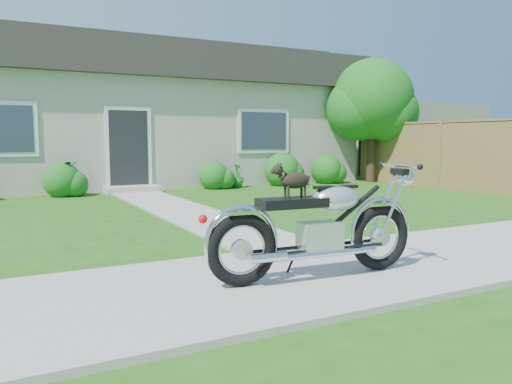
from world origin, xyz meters
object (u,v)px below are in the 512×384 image
fence (440,154)px  potted_plant_right (237,175)px  tree_near (377,103)px  potted_plant_left (61,179)px  motorcycle_with_dog (320,226)px  house (152,114)px  tree_far (367,102)px

fence → potted_plant_right: fence is taller
tree_near → potted_plant_right: tree_near is taller
fence → potted_plant_left: fence is taller
tree_near → motorcycle_with_dog: 11.73m
potted_plant_left → fence: bearing=-16.4°
tree_near → potted_plant_left: tree_near is taller
house → fence: bearing=-44.7°
fence → motorcycle_with_dog: (-8.17, -5.97, -0.41)m
motorcycle_with_dog → tree_far: bearing=53.1°
house → tree_near: (6.10, -3.84, 0.32)m
tree_far → motorcycle_with_dog: bearing=-131.7°
tree_far → motorcycle_with_dog: 14.25m
fence → tree_near: 2.87m
tree_near → tree_far: tree_far is taller
house → potted_plant_right: (1.42, -3.44, -1.80)m
house → tree_near: bearing=-32.2°
house → potted_plant_left: size_ratio=15.06×
potted_plant_left → potted_plant_right: bearing=0.0°
fence → motorcycle_with_dog: bearing=-143.8°
potted_plant_left → motorcycle_with_dog: (1.35, -8.77, 0.12)m
tree_near → potted_plant_right: size_ratio=5.43×
house → potted_plant_left: bearing=-133.1°
fence → tree_far: bearing=75.3°
tree_far → potted_plant_right: tree_far is taller
motorcycle_with_dog → tree_near: bearing=51.2°
house → potted_plant_right: size_ratio=17.66×
fence → tree_far: (1.20, 4.54, 1.76)m
house → motorcycle_with_dog: (-1.87, -12.22, -1.62)m
tree_far → fence: bearing=-104.7°
tree_near → potted_plant_right: (-4.68, 0.39, -2.12)m
house → potted_plant_left: (-3.23, -3.44, -1.74)m
fence → potted_plant_left: (-9.53, 2.80, -0.52)m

